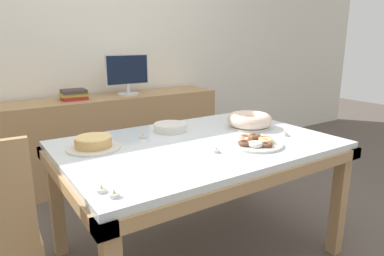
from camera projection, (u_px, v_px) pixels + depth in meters
name	position (u px, v px, depth m)	size (l,w,h in m)	color
ground_plane	(198.00, 252.00, 2.14)	(12.00, 12.00, 0.00)	#564C44
wall_back	(93.00, 39.00, 3.25)	(8.00, 0.10, 2.60)	silver
dining_table	(198.00, 155.00, 1.98)	(1.55, 1.06, 0.72)	silver
sideboard	(110.00, 138.00, 3.23)	(2.15, 0.44, 0.78)	tan
computer_monitor	(127.00, 75.00, 3.20)	(0.42, 0.20, 0.38)	silver
book_stack	(74.00, 95.00, 2.96)	(0.24, 0.18, 0.09)	maroon
cake_chocolate_round	(93.00, 144.00, 1.83)	(0.29, 0.29, 0.07)	silver
cake_golden_bundt	(249.00, 120.00, 2.26)	(0.29, 0.29, 0.10)	silver
pastry_platter	(255.00, 142.00, 1.89)	(0.30, 0.30, 0.04)	silver
plate_stack	(170.00, 127.00, 2.18)	(0.21, 0.21, 0.05)	silver
tealight_right_edge	(143.00, 137.00, 2.03)	(0.04, 0.04, 0.04)	silver
tealight_near_cakes	(114.00, 195.00, 1.27)	(0.04, 0.04, 0.04)	silver
tealight_left_edge	(285.00, 134.00, 2.08)	(0.04, 0.04, 0.04)	silver
tealight_near_front	(216.00, 151.00, 1.77)	(0.04, 0.04, 0.04)	silver
tealight_centre	(102.00, 190.00, 1.31)	(0.04, 0.04, 0.04)	silver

